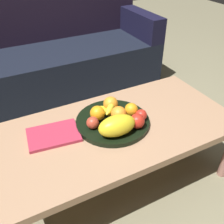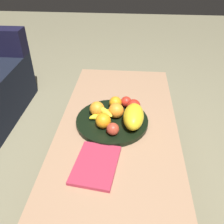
% 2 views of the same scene
% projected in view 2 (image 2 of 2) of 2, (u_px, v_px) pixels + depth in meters
% --- Properties ---
extents(ground_plane, '(8.00, 8.00, 0.00)m').
position_uv_depth(ground_plane, '(117.00, 173.00, 1.53)').
color(ground_plane, '#7A7458').
extents(coffee_table, '(1.27, 0.63, 0.40)m').
position_uv_depth(coffee_table, '(118.00, 129.00, 1.32)').
color(coffee_table, '#A67E5E').
rests_on(coffee_table, ground_plane).
extents(fruit_bowl, '(0.38, 0.38, 0.03)m').
position_uv_depth(fruit_bowl, '(112.00, 121.00, 1.29)').
color(fruit_bowl, black).
rests_on(fruit_bowl, coffee_table).
extents(melon_large_front, '(0.19, 0.11, 0.10)m').
position_uv_depth(melon_large_front, '(134.00, 116.00, 1.22)').
color(melon_large_front, yellow).
rests_on(melon_large_front, fruit_bowl).
extents(orange_front, '(0.08, 0.08, 0.08)m').
position_uv_depth(orange_front, '(103.00, 121.00, 1.21)').
color(orange_front, orange).
rests_on(orange_front, fruit_bowl).
extents(orange_left, '(0.08, 0.08, 0.08)m').
position_uv_depth(orange_left, '(116.00, 110.00, 1.28)').
color(orange_left, orange).
rests_on(orange_left, fruit_bowl).
extents(orange_right, '(0.08, 0.08, 0.08)m').
position_uv_depth(orange_right, '(97.00, 109.00, 1.29)').
color(orange_right, orange).
rests_on(orange_right, fruit_bowl).
extents(orange_back, '(0.07, 0.07, 0.07)m').
position_uv_depth(orange_back, '(115.00, 103.00, 1.35)').
color(orange_back, orange).
rests_on(orange_back, fruit_bowl).
extents(apple_front, '(0.06, 0.06, 0.06)m').
position_uv_depth(apple_front, '(113.00, 129.00, 1.17)').
color(apple_front, '#B23E2A').
rests_on(apple_front, fruit_bowl).
extents(apple_left, '(0.06, 0.06, 0.06)m').
position_uv_depth(apple_left, '(126.00, 102.00, 1.37)').
color(apple_left, red).
rests_on(apple_left, fruit_bowl).
extents(apple_right, '(0.08, 0.08, 0.08)m').
position_uv_depth(apple_right, '(134.00, 106.00, 1.32)').
color(apple_right, red).
rests_on(apple_right, fruit_bowl).
extents(banana_bunch, '(0.13, 0.17, 0.06)m').
position_uv_depth(banana_bunch, '(103.00, 113.00, 1.28)').
color(banana_bunch, yellow).
rests_on(banana_bunch, fruit_bowl).
extents(magazine, '(0.27, 0.21, 0.02)m').
position_uv_depth(magazine, '(96.00, 165.00, 1.05)').
color(magazine, '#B12D45').
rests_on(magazine, coffee_table).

